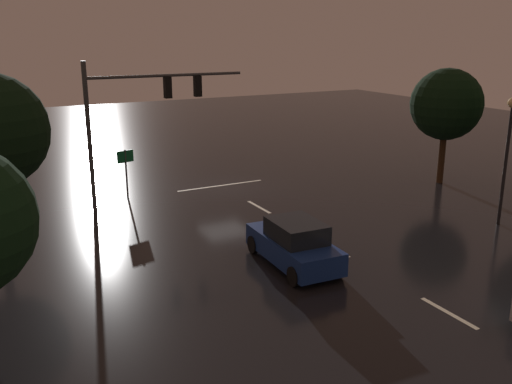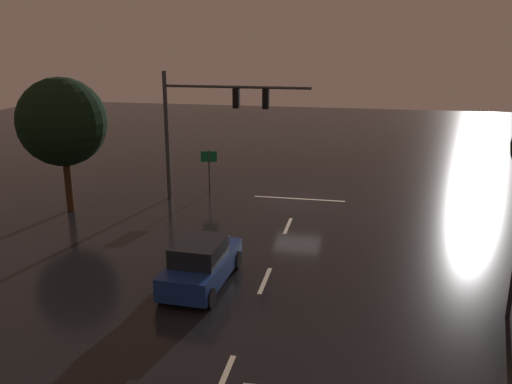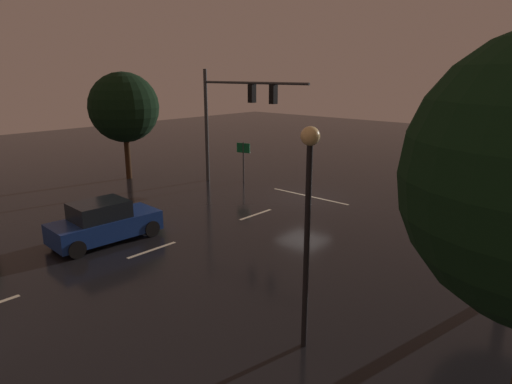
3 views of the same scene
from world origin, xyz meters
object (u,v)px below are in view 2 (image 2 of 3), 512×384
route_sign (209,163)px  tree_right_far (62,122)px  car_approaching (201,263)px  traffic_signal_assembly (210,113)px

route_sign → tree_right_far: 8.02m
route_sign → tree_right_far: (6.15, 4.36, 2.75)m
car_approaching → tree_right_far: size_ratio=0.66×
route_sign → tree_right_far: size_ratio=0.37×
traffic_signal_assembly → car_approaching: size_ratio=1.76×
route_sign → traffic_signal_assembly: bearing=112.1°
tree_right_far → traffic_signal_assembly: bearing=-155.1°
car_approaching → tree_right_far: tree_right_far is taller
route_sign → tree_right_far: tree_right_far is taller
traffic_signal_assembly → tree_right_far: bearing=24.9°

